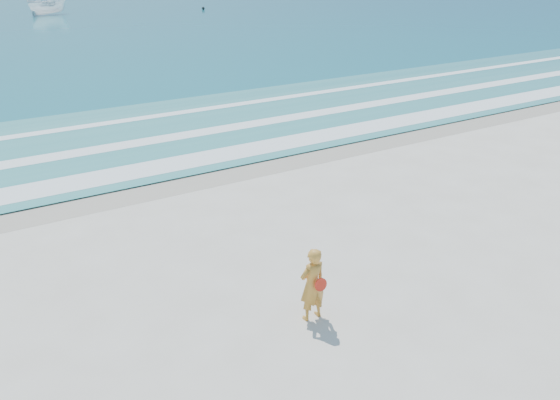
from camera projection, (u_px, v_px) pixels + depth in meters
ground at (377, 314)px, 11.22m from camera, size 400.00×400.00×0.00m
wet_sand at (203, 174)px, 18.27m from camera, size 400.00×2.40×0.00m
shallow at (154, 134)px, 22.16m from camera, size 400.00×10.00×0.01m
foam_near at (188, 161)px, 19.26m from camera, size 400.00×1.40×0.01m
foam_mid at (161, 139)px, 21.53m from camera, size 400.00×0.90×0.01m
foam_far at (135, 119)px, 24.12m from camera, size 400.00×0.60×0.01m
boat at (48, 6)px, 63.79m from camera, size 5.40×3.84×1.96m
buoy at (203, 8)px, 69.72m from camera, size 0.37×0.37×0.37m
woman at (312, 284)px, 10.78m from camera, size 0.60×0.43×1.59m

